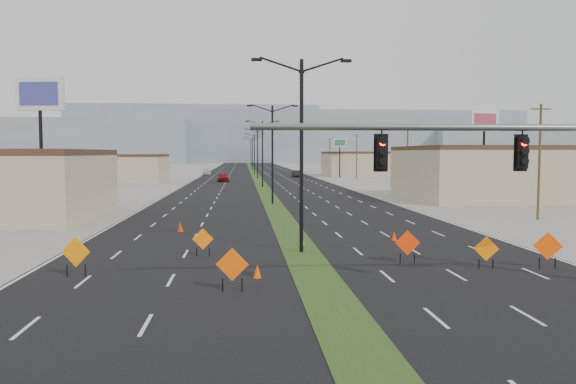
{
  "coord_description": "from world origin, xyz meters",
  "views": [
    {
      "loc": [
        -3.06,
        -16.92,
        5.22
      ],
      "look_at": [
        -0.71,
        11.86,
        3.2
      ],
      "focal_mm": 35.0,
      "sensor_mm": 36.0,
      "label": 1
    }
  ],
  "objects": [
    {
      "name": "road_surface",
      "position": [
        0.0,
        100.0,
        0.0
      ],
      "size": [
        25.0,
        400.0,
        0.02
      ],
      "primitive_type": "cube",
      "color": "black",
      "rests_on": "ground"
    },
    {
      "name": "pole_sign_east_near",
      "position": [
        20.7,
        36.73,
        7.64
      ],
      "size": [
        3.07,
        0.93,
        9.38
      ],
      "rotation": [
        0.0,
        0.0,
        0.19
      ],
      "color": "black",
      "rests_on": "ground"
    },
    {
      "name": "cone_2",
      "position": [
        5.91,
        15.47,
        0.28
      ],
      "size": [
        0.42,
        0.42,
        0.56
      ],
      "primitive_type": "cone",
      "rotation": [
        0.0,
        0.0,
        -0.3
      ],
      "color": "#E93704",
      "rests_on": "ground"
    },
    {
      "name": "streetlight_5",
      "position": [
        0.0,
        152.0,
        5.42
      ],
      "size": [
        5.15,
        0.24,
        10.02
      ],
      "color": "black",
      "rests_on": "ground"
    },
    {
      "name": "signal_mast",
      "position": [
        8.56,
        2.0,
        4.79
      ],
      "size": [
        16.3,
        0.6,
        8.0
      ],
      "color": "slate",
      "rests_on": "ground"
    },
    {
      "name": "construction_sign_3",
      "position": [
        4.7,
        8.75,
        0.92
      ],
      "size": [
        1.18,
        0.11,
        1.57
      ],
      "rotation": [
        0.0,
        0.0,
        -0.06
      ],
      "color": "#F33405",
      "rests_on": "ground"
    },
    {
      "name": "construction_sign_0",
      "position": [
        -10.05,
        7.01,
        1.01
      ],
      "size": [
        1.26,
        0.33,
        1.71
      ],
      "rotation": [
        0.0,
        0.0,
        -0.22
      ],
      "color": "orange",
      "rests_on": "ground"
    },
    {
      "name": "car_mid",
      "position": [
        8.53,
        103.22,
        0.71
      ],
      "size": [
        1.79,
        4.38,
        1.41
      ],
      "primitive_type": "imported",
      "rotation": [
        0.0,
        0.0,
        0.07
      ],
      "color": "black",
      "rests_on": "ground"
    },
    {
      "name": "construction_sign_1",
      "position": [
        -3.46,
        3.98,
        0.98
      ],
      "size": [
        1.24,
        0.24,
        1.66
      ],
      "rotation": [
        0.0,
        0.0,
        -0.16
      ],
      "color": "#F75305",
      "rests_on": "ground"
    },
    {
      "name": "car_left",
      "position": [
        -6.55,
        85.43,
        0.82
      ],
      "size": [
        2.45,
        5.02,
        1.65
      ],
      "primitive_type": "imported",
      "rotation": [
        0.0,
        0.0,
        0.11
      ],
      "color": "maroon",
      "rests_on": "ground"
    },
    {
      "name": "pole_sign_east_far",
      "position": [
        17.44,
        100.1,
        6.66
      ],
      "size": [
        2.72,
        0.7,
        8.26
      ],
      "rotation": [
        0.0,
        0.0,
        -0.13
      ],
      "color": "black",
      "rests_on": "ground"
    },
    {
      "name": "construction_sign_4",
      "position": [
        7.84,
        7.19,
        0.86
      ],
      "size": [
        1.09,
        0.31,
        1.48
      ],
      "rotation": [
        0.0,
        0.0,
        -0.25
      ],
      "color": "orange",
      "rests_on": "ground"
    },
    {
      "name": "streetlight_0",
      "position": [
        0.0,
        12.0,
        5.42
      ],
      "size": [
        5.15,
        0.24,
        10.02
      ],
      "color": "black",
      "rests_on": "ground"
    },
    {
      "name": "streetlight_4",
      "position": [
        0.0,
        124.0,
        5.42
      ],
      "size": [
        5.15,
        0.24,
        10.02
      ],
      "color": "black",
      "rests_on": "ground"
    },
    {
      "name": "mesa_backdrop",
      "position": [
        -30.0,
        320.0,
        16.0
      ],
      "size": [
        140.0,
        50.0,
        32.0
      ],
      "primitive_type": "cube",
      "color": "gray",
      "rests_on": "ground"
    },
    {
      "name": "utility_pole_1",
      "position": [
        20.0,
        60.0,
        4.67
      ],
      "size": [
        1.6,
        0.2,
        9.0
      ],
      "color": "#4C3823",
      "rests_on": "ground"
    },
    {
      "name": "mesa_east",
      "position": [
        180.0,
        290.0,
        9.0
      ],
      "size": [
        160.0,
        50.0,
        18.0
      ],
      "primitive_type": "cube",
      "color": "gray",
      "rests_on": "ground"
    },
    {
      "name": "cone_3",
      "position": [
        -7.16,
        20.25,
        0.33
      ],
      "size": [
        0.47,
        0.47,
        0.66
      ],
      "primitive_type": "cone",
      "rotation": [
        0.0,
        0.0,
        -0.19
      ],
      "color": "red",
      "rests_on": "ground"
    },
    {
      "name": "streetlight_2",
      "position": [
        0.0,
        68.0,
        5.42
      ],
      "size": [
        5.15,
        0.24,
        10.02
      ],
      "color": "black",
      "rests_on": "ground"
    },
    {
      "name": "streetlight_1",
      "position": [
        0.0,
        40.0,
        5.42
      ],
      "size": [
        5.15,
        0.24,
        10.02
      ],
      "color": "black",
      "rests_on": "ground"
    },
    {
      "name": "mesa_center",
      "position": [
        40.0,
        300.0,
        14.0
      ],
      "size": [
        220.0,
        50.0,
        28.0
      ],
      "primitive_type": "cube",
      "color": "gray",
      "rests_on": "ground"
    },
    {
      "name": "ground",
      "position": [
        0.0,
        0.0,
        0.0
      ],
      "size": [
        600.0,
        600.0,
        0.0
      ],
      "primitive_type": "plane",
      "color": "gray",
      "rests_on": "ground"
    },
    {
      "name": "utility_pole_0",
      "position": [
        20.0,
        25.0,
        4.67
      ],
      "size": [
        1.6,
        0.2,
        9.0
      ],
      "color": "#4C3823",
      "rests_on": "ground"
    },
    {
      "name": "utility_pole_2",
      "position": [
        20.0,
        95.0,
        4.67
      ],
      "size": [
        1.6,
        0.2,
        9.0
      ],
      "color": "#4C3823",
      "rests_on": "ground"
    },
    {
      "name": "pole_sign_west",
      "position": [
        -16.85,
        22.99,
        8.52
      ],
      "size": [
        3.4,
        0.87,
        10.37
      ],
      "rotation": [
        0.0,
        0.0,
        -0.15
      ],
      "color": "black",
      "rests_on": "ground"
    },
    {
      "name": "building_se_near",
      "position": [
        34.0,
        45.0,
        2.75
      ],
      "size": [
        36.0,
        18.0,
        5.5
      ],
      "primitive_type": "cube",
      "color": "tan",
      "rests_on": "ground"
    },
    {
      "name": "utility_pole_3",
      "position": [
        20.0,
        130.0,
        4.67
      ],
      "size": [
        1.6,
        0.2,
        9.0
      ],
      "color": "#4C3823",
      "rests_on": "ground"
    },
    {
      "name": "building_se_far",
      "position": [
        38.0,
        110.0,
        2.5
      ],
      "size": [
        44.0,
        16.0,
        5.0
      ],
      "primitive_type": "cube",
      "color": "tan",
      "rests_on": "ground"
    },
    {
      "name": "median_strip",
      "position": [
        0.0,
        100.0,
        0.0
      ],
      "size": [
        2.0,
        400.0,
        0.04
      ],
      "primitive_type": "cube",
      "color": "#264318",
      "rests_on": "ground"
    },
    {
      "name": "streetlight_6",
      "position": [
        0.0,
        180.0,
        5.42
      ],
      "size": [
        5.15,
        0.24,
        10.02
      ],
      "color": "black",
      "rests_on": "ground"
    },
    {
      "name": "cone_1",
      "position": [
        -2.46,
        6.14,
        0.29
      ],
      "size": [
        0.43,
        0.43,
        0.59
      ],
      "primitive_type": "cone",
      "rotation": [
        0.0,
        0.0,
        -0.26
      ],
      "color": "#EC4904",
      "rests_on": "ground"
    },
    {
      "name": "construction_sign_5",
      "position": [
        10.57,
        6.92,
        1.0
      ],
      "size": [
        1.21,
        0.47,
        1.69
      ],
      "rotation": [
        0.0,
        0.0,
        -0.35
      ],
      "color": "#FF4A05",
      "rests_on": "ground"
    },
    {
      "name": "streetlight_3",
      "position": [
        0.0,
        96.0,
        5.42
      ],
      "size": [
        5.15,
        0.24,
        10.02
      ],
      "color": "black",
      "rests_on": "ground"
    },
    {
      "name": "cone_0",
      "position": [
        0.27,
        14.3,
        0.29
      ],
      "size": [
        0.41,
        0.41,
        0.57
      ],
      "primitive_type": "cone",
      "rotation": [
        0.0,
        0.0,
        -0.2
      ],
      "color": "#FF6B05",
      "rests_on": "ground"
    },
    {
      "name": "car_far",
      "position": [
        -11.27,
        114.23,
        0.66
      ],
      "size": [
        2.06,
        4.65,
        1.33
      ],
      "primitive_type": "imported",
      "rotation": [
        0.0,
        0.0,
        0.04
      ],
      "color": "#B5BBBF",
      "rests_on": "ground"
    },
    {
      "name": "construction_sign_2",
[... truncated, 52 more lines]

